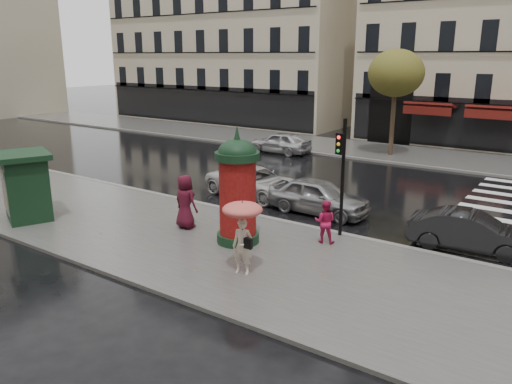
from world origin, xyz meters
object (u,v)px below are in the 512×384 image
Objects in this scene: woman_umbrella at (242,226)px; woman_red at (325,222)px; car_far_silver at (280,142)px; car_white at (255,182)px; man_burgundy at (185,202)px; car_silver at (319,196)px; traffic_light at (342,166)px; newsstand at (26,185)px; car_darkgrey at (471,232)px; morris_column at (237,188)px.

woman_red is at bearing 77.39° from woman_umbrella.
car_white is at bearing 26.06° from car_far_silver.
man_burgundy is 0.48× the size of car_far_silver.
man_burgundy reaches higher than woman_red.
car_silver is 12.99m from car_far_silver.
woman_umbrella is 4.67m from traffic_light.
newsstand reaches higher than car_darkgrey.
woman_red is 0.74× the size of man_burgundy.
car_darkgrey is at bearing 50.14° from woman_umbrella.
car_silver is at bearing 82.79° from morris_column.
man_burgundy reaches higher than car_silver.
car_far_silver is at bearing 118.89° from woman_umbrella.
car_far_silver is at bearing 39.74° from car_silver.
car_silver is at bearing -76.98° from woman_red.
traffic_light is 3.50m from car_silver.
morris_column is 16.67m from car_far_silver.
woman_red is at bearing -148.25° from car_silver.
newsstand is 16.21m from car_darkgrey.
morris_column is at bearing 173.45° from car_silver.
traffic_light reaches higher than morris_column.
morris_column is (-1.64, 1.96, 0.44)m from woman_umbrella.
car_darkgrey is at bearing 52.85° from car_far_silver.
traffic_light reaches higher than car_silver.
woman_umbrella is at bearing -50.08° from morris_column.
newsstand is at bearing 152.69° from car_white.
newsstand is at bearing -1.79° from car_far_silver.
man_burgundy is 6.35m from newsstand.
newsstand reaches higher than car_far_silver.
morris_column is 7.84m from car_darkgrey.
man_burgundy is 0.50× the size of car_darkgrey.
woman_umbrella reaches higher than man_burgundy.
traffic_light is at bearing -115.45° from woman_red.
morris_column reaches higher than car_white.
car_darkgrey is 0.82× the size of car_white.
woman_umbrella is 0.53× the size of car_far_silver.
newsstand is (-5.74, -2.68, 0.34)m from man_burgundy.
morris_column is at bearing -135.66° from traffic_light.
woman_umbrella is at bearing 59.32° from woman_red.
man_burgundy is at bearing -168.06° from car_white.
car_white is (-3.57, 0.59, -0.06)m from car_silver.
man_burgundy is 5.27m from car_white.
woman_umbrella reaches higher than car_silver.
car_silver is (-1.05, 6.66, -0.86)m from woman_umbrella.
car_white is at bearing -81.31° from man_burgundy.
car_silver is at bearing 39.18° from car_far_silver.
car_white is (-4.62, 7.25, -0.92)m from woman_umbrella.
man_burgundy is 0.48× the size of traffic_light.
traffic_light is at bearing 105.06° from car_darkgrey.
traffic_light reaches higher than man_burgundy.
newsstand reaches higher than car_white.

